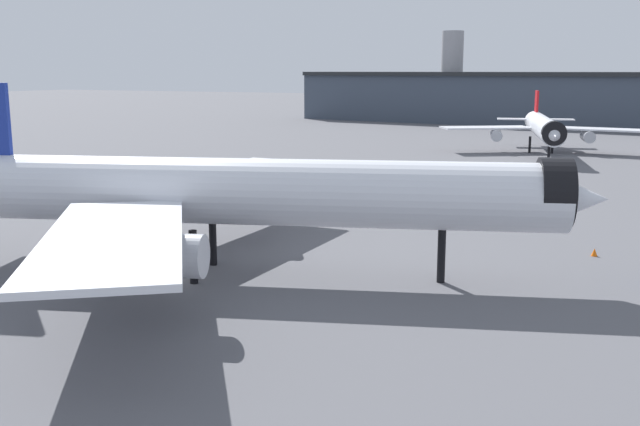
% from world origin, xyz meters
% --- Properties ---
extents(ground, '(900.00, 900.00, 0.00)m').
position_xyz_m(ground, '(0.00, 0.00, 0.00)').
color(ground, '#56565B').
extents(airliner_near_gate, '(57.42, 51.20, 15.54)m').
position_xyz_m(airliner_near_gate, '(3.44, 3.84, 6.84)').
color(airliner_near_gate, silver).
rests_on(airliner_near_gate, ground).
extents(airliner_far_taxiway, '(40.05, 44.67, 12.19)m').
position_xyz_m(airliner_far_taxiway, '(12.38, 106.32, 5.37)').
color(airliner_far_taxiway, silver).
rests_on(airliner_far_taxiway, ground).
extents(traffic_cone_near_nose, '(0.57, 0.57, 0.71)m').
position_xyz_m(traffic_cone_near_nose, '(9.29, 35.51, 0.36)').
color(traffic_cone_near_nose, '#F2600C').
rests_on(traffic_cone_near_nose, ground).
extents(traffic_cone_wingtip, '(0.57, 0.57, 0.72)m').
position_xyz_m(traffic_cone_wingtip, '(29.99, 23.21, 0.36)').
color(traffic_cone_wingtip, '#F2600C').
rests_on(traffic_cone_wingtip, ground).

